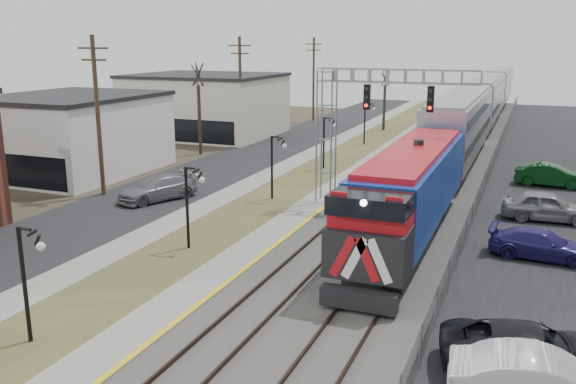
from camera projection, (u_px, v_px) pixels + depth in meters
The scene contains 20 objects.
street_west at pixel (219, 169), 47.06m from camera, with size 7.00×120.00×0.04m, color black.
sidewalk at pixel (272, 173), 45.43m from camera, with size 2.00×120.00×0.08m, color gray.
grass_median at pixel (310, 176), 44.34m from camera, with size 4.00×120.00×0.06m, color #4C4D29.
platform at pixel (350, 179), 43.23m from camera, with size 2.00×120.00×0.24m, color gray.
ballast_bed at pixel (421, 185), 41.42m from camera, with size 8.00×120.00×0.20m, color #595651.
platform_edge at pixel (362, 178), 42.88m from camera, with size 0.24×120.00×0.01m, color gold.
track_near at pixel (392, 180), 42.11m from camera, with size 1.58×120.00×0.15m.
track_far at pixel (443, 184), 40.84m from camera, with size 1.58×120.00×0.15m.
train at pixel (478, 109), 61.13m from camera, with size 3.00×85.85×5.33m.
signal_gantry at pixel (355, 114), 34.79m from camera, with size 9.00×1.07×8.15m.
lampposts at pixel (190, 207), 28.82m from camera, with size 0.14×62.14×4.00m.
utility_poles at pixel (98, 117), 37.95m from camera, with size 0.28×80.28×10.00m.
fence at pixel (486, 180), 39.73m from camera, with size 0.04×120.00×1.60m, color gray.
buildings_west at pixel (12, 144), 40.07m from camera, with size 14.00×67.00×7.00m.
bare_trees at pixel (228, 127), 50.36m from camera, with size 12.30×42.30×5.95m.
car_lot_c at pixel (532, 352), 17.95m from camera, with size 2.45×5.32×1.48m, color black.
car_lot_d at pixel (541, 245), 27.55m from camera, with size 1.86×4.57×1.33m, color navy.
car_lot_e at pixel (547, 207), 33.30m from camera, with size 1.91×4.76×1.62m, color gray.
car_lot_f at pixel (551, 176), 41.16m from camera, with size 1.61×4.60×1.52m, color #0B3A15.
car_street_b at pixel (158, 189), 37.66m from camera, with size 2.09×5.13×1.49m, color slate.
Camera 1 is at (10.69, -5.76, 9.68)m, focal length 38.00 mm.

